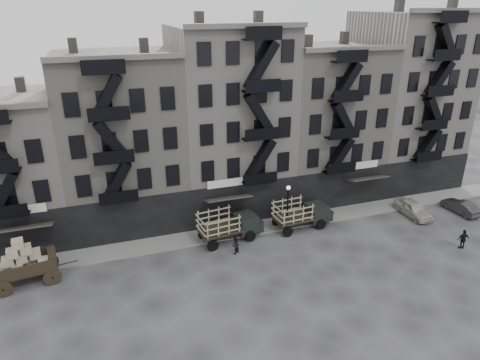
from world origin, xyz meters
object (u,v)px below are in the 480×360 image
object	(u,v)px
stake_truck_east	(301,212)
pedestrian_mid	(235,245)
stake_truck_west	(229,223)
car_east	(413,209)
policeman	(463,239)
car_far	(461,207)
wagon	(22,257)

from	to	relation	value
stake_truck_east	pedestrian_mid	size ratio (longest dim) A/B	3.41
stake_truck_west	pedestrian_mid	bearing A→B (deg)	-102.55
car_east	pedestrian_mid	xyz separation A→B (m)	(-18.15, -0.88, 0.09)
car_east	policeman	bearing A→B (deg)	-90.72
policeman	stake_truck_west	bearing A→B (deg)	-11.07
car_east	car_far	world-z (taller)	car_east
wagon	pedestrian_mid	size ratio (longest dim) A/B	2.87
stake_truck_east	policeman	size ratio (longest dim) A/B	3.26
stake_truck_west	stake_truck_east	size ratio (longest dim) A/B	1.03
car_far	pedestrian_mid	world-z (taller)	pedestrian_mid
wagon	car_far	distance (m)	38.50
stake_truck_west	car_far	xyz separation A→B (m)	(22.72, -2.35, -0.95)
car_east	policeman	xyz separation A→B (m)	(-0.11, -6.20, 0.13)
car_far	pedestrian_mid	bearing A→B (deg)	-4.28
car_east	stake_truck_west	bearing A→B (deg)	175.93
wagon	car_east	world-z (taller)	wagon
pedestrian_mid	stake_truck_west	bearing A→B (deg)	-134.63
wagon	policeman	bearing A→B (deg)	-18.31
stake_truck_west	wagon	bearing A→B (deg)	176.77
car_east	pedestrian_mid	world-z (taller)	pedestrian_mid
policeman	car_far	bearing A→B (deg)	-121.19
wagon	stake_truck_west	world-z (taller)	wagon
stake_truck_west	stake_truck_east	xyz separation A→B (m)	(6.79, -0.01, -0.03)
wagon	pedestrian_mid	distance (m)	15.62
car_east	pedestrian_mid	size ratio (longest dim) A/B	2.60
pedestrian_mid	policeman	bearing A→B (deg)	124.36
stake_truck_west	policeman	world-z (taller)	stake_truck_west
stake_truck_west	car_far	world-z (taller)	stake_truck_west
wagon	car_far	world-z (taller)	wagon
wagon	policeman	size ratio (longest dim) A/B	2.74
wagon	pedestrian_mid	xyz separation A→B (m)	(15.52, -1.18, -1.31)
wagon	car_far	size ratio (longest dim) A/B	1.22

